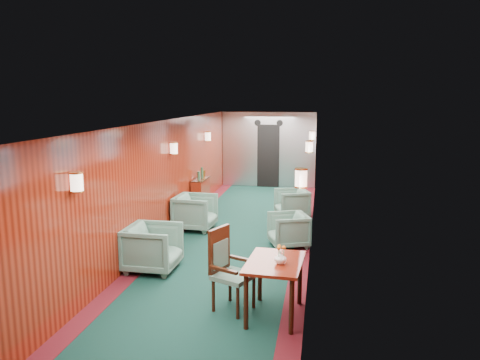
% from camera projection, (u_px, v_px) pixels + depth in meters
% --- Properties ---
extents(room, '(12.00, 12.10, 2.40)m').
position_uv_depth(room, '(235.00, 161.00, 9.13)').
color(room, '#0D3128').
rests_on(room, ground).
extents(bulkhead, '(2.98, 0.17, 2.39)m').
position_uv_depth(bulkhead, '(269.00, 150.00, 14.94)').
color(bulkhead, silver).
rests_on(bulkhead, ground).
extents(windows_right, '(0.02, 8.60, 0.80)m').
position_uv_depth(windows_right, '(312.00, 170.00, 9.15)').
color(windows_right, silver).
rests_on(windows_right, ground).
extents(wall_sconces, '(2.97, 7.97, 0.25)m').
position_uv_depth(wall_sconces, '(240.00, 150.00, 9.65)').
color(wall_sconces, '#FFE4C6').
rests_on(wall_sconces, ground).
extents(dining_table, '(0.78, 1.06, 0.76)m').
position_uv_depth(dining_table, '(275.00, 270.00, 6.10)').
color(dining_table, maroon).
rests_on(dining_table, ground).
extents(side_chair, '(0.65, 0.66, 1.13)m').
position_uv_depth(side_chair, '(227.00, 265.00, 6.35)').
color(side_chair, '#1F4941').
rests_on(side_chair, ground).
extents(credenza, '(0.29, 0.92, 1.10)m').
position_uv_depth(credenza, '(201.00, 194.00, 11.91)').
color(credenza, maroon).
rests_on(credenza, ground).
extents(flower_vase, '(0.19, 0.19, 0.16)m').
position_uv_depth(flower_vase, '(280.00, 258.00, 5.97)').
color(flower_vase, silver).
rests_on(flower_vase, dining_table).
extents(armchair_left_near, '(0.86, 0.84, 0.78)m').
position_uv_depth(armchair_left_near, '(153.00, 248.00, 7.79)').
color(armchair_left_near, '#1F4941').
rests_on(armchair_left_near, ground).
extents(armchair_left_far, '(0.89, 0.87, 0.77)m').
position_uv_depth(armchair_left_far, '(195.00, 212.00, 10.20)').
color(armchair_left_far, '#1F4941').
rests_on(armchair_left_far, ground).
extents(armchair_right_near, '(0.91, 0.90, 0.65)m').
position_uv_depth(armchair_right_near, '(288.00, 230.00, 9.05)').
color(armchair_right_near, '#1F4941').
rests_on(armchair_right_near, ground).
extents(armchair_right_far, '(0.94, 0.93, 0.68)m').
position_uv_depth(armchair_right_far, '(292.00, 203.00, 11.25)').
color(armchair_right_far, '#1F4941').
rests_on(armchair_right_far, ground).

